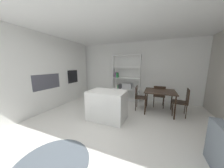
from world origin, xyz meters
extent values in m
plane|color=silver|center=(0.00, 0.00, 0.00)|extent=(8.58, 8.58, 0.00)
cube|color=white|center=(0.00, 0.00, 2.76)|extent=(6.25, 5.58, 0.06)
cube|color=white|center=(0.00, 2.76, 1.37)|extent=(6.25, 0.06, 2.73)
cube|color=white|center=(-2.74, 0.00, 1.37)|extent=(0.66, 5.02, 2.73)
cube|color=#4C4C56|center=(-2.40, 0.13, 1.07)|extent=(0.01, 1.03, 0.54)
cube|color=black|center=(-2.38, 1.42, 1.14)|extent=(0.04, 0.57, 0.58)
cylinder|color=#B7BABC|center=(-2.42, 1.42, 1.38)|extent=(0.02, 0.46, 0.02)
cube|color=white|center=(-0.12, 0.33, 0.44)|extent=(1.11, 0.75, 0.89)
cube|color=white|center=(-0.71, 2.40, 1.06)|extent=(0.02, 0.33, 2.12)
cube|color=white|center=(0.56, 2.40, 1.06)|extent=(0.02, 0.33, 2.12)
cube|color=white|center=(-0.07, 2.40, 2.11)|extent=(1.30, 0.33, 0.02)
cube|color=white|center=(-0.07, 2.40, 0.01)|extent=(1.30, 0.33, 0.02)
cube|color=white|center=(-0.07, 2.40, 0.54)|extent=(1.25, 0.33, 0.02)
cube|color=white|center=(-0.07, 2.40, 1.06)|extent=(1.25, 0.33, 0.02)
cube|color=white|center=(-0.07, 2.40, 1.58)|extent=(1.25, 0.33, 0.02)
cube|color=red|center=(-0.55, 2.40, 0.13)|extent=(0.06, 0.27, 0.21)
cube|color=gold|center=(-0.48, 2.40, 0.11)|extent=(0.05, 0.27, 0.19)
cube|color=#2D6BAD|center=(-0.42, 2.40, 0.15)|extent=(0.04, 0.27, 0.25)
cube|color=silver|center=(-0.51, 2.40, 0.64)|extent=(0.06, 0.27, 0.18)
cube|color=#338E4C|center=(-0.46, 2.40, 0.62)|extent=(0.03, 0.27, 0.14)
cube|color=#38383D|center=(-0.39, 2.40, 0.66)|extent=(0.06, 0.27, 0.21)
cube|color=#38383D|center=(-0.32, 2.40, 0.65)|extent=(0.05, 0.27, 0.19)
cube|color=#8E4793|center=(-0.59, 2.40, 1.20)|extent=(0.03, 0.27, 0.25)
cube|color=#338E4C|center=(-0.52, 2.40, 1.19)|extent=(0.05, 0.27, 0.23)
cube|color=#B7BABC|center=(-0.03, 2.40, 0.68)|extent=(0.44, 0.29, 0.26)
cylinder|color=slate|center=(-0.31, -1.47, 0.01)|extent=(1.22, 1.22, 0.01)
cube|color=black|center=(1.38, 1.47, 0.76)|extent=(0.99, 0.93, 0.03)
cylinder|color=black|center=(0.94, 1.06, 0.37)|extent=(0.04, 0.04, 0.75)
cylinder|color=black|center=(1.82, 1.06, 0.37)|extent=(0.04, 0.04, 0.75)
cylinder|color=black|center=(0.94, 1.87, 0.37)|extent=(0.04, 0.04, 0.75)
cylinder|color=black|center=(1.82, 1.87, 0.37)|extent=(0.04, 0.04, 0.75)
cube|color=black|center=(1.38, 2.05, 0.45)|extent=(0.42, 0.43, 0.03)
cube|color=black|center=(1.38, 1.86, 0.67)|extent=(0.42, 0.03, 0.41)
cylinder|color=black|center=(1.56, 2.24, 0.22)|extent=(0.03, 0.03, 0.44)
cylinder|color=black|center=(1.20, 2.24, 0.22)|extent=(0.03, 0.03, 0.44)
cylinder|color=black|center=(1.55, 1.87, 0.22)|extent=(0.03, 0.03, 0.44)
cylinder|color=black|center=(1.20, 1.87, 0.22)|extent=(0.03, 0.03, 0.44)
cube|color=black|center=(0.76, 1.47, 0.47)|extent=(0.42, 0.45, 0.03)
cube|color=black|center=(0.57, 1.46, 0.68)|extent=(0.05, 0.44, 0.40)
cylinder|color=black|center=(0.94, 1.28, 0.23)|extent=(0.03, 0.03, 0.46)
cylinder|color=black|center=(0.93, 1.66, 0.23)|extent=(0.03, 0.03, 0.46)
cylinder|color=black|center=(0.59, 1.27, 0.23)|extent=(0.03, 0.03, 0.46)
cylinder|color=black|center=(0.58, 1.65, 0.23)|extent=(0.03, 0.03, 0.46)
cube|color=black|center=(2.00, 1.47, 0.45)|extent=(0.48, 0.51, 0.03)
cube|color=black|center=(2.19, 1.44, 0.69)|extent=(0.08, 0.46, 0.45)
cylinder|color=black|center=(1.84, 1.69, 0.22)|extent=(0.03, 0.03, 0.44)
cylinder|color=black|center=(1.79, 1.29, 0.22)|extent=(0.03, 0.03, 0.44)
cylinder|color=black|center=(2.20, 1.64, 0.22)|extent=(0.03, 0.03, 0.44)
cylinder|color=black|center=(2.16, 1.25, 0.22)|extent=(0.03, 0.03, 0.44)
camera|label=1|loc=(1.21, -2.53, 1.64)|focal=17.25mm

